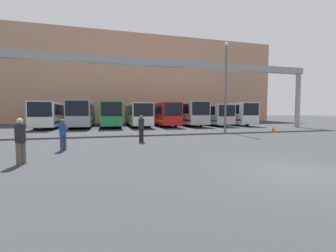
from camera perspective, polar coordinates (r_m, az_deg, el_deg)
The scene contains 16 objects.
ground_plane at distance 8.52m, azimuth 30.53°, elevation -10.48°, with size 200.00×200.00×0.00m, color #2D3033.
building_backdrop at distance 48.61m, azimuth -8.39°, elevation 10.96°, with size 56.40×12.00×16.44m.
overhead_gantry at distance 24.40m, azimuth -1.01°, elevation 13.96°, with size 35.74×0.80×7.45m.
bus_slot_0 at distance 31.83m, azimuth -27.41°, elevation 2.87°, with size 2.54×10.80×3.12m.
bus_slot_1 at distance 31.79m, azimuth -20.87°, elevation 3.21°, with size 2.60×11.82×3.29m.
bus_slot_2 at distance 31.29m, azimuth -14.36°, elevation 3.22°, with size 2.51×11.08×3.18m.
bus_slot_3 at distance 31.50m, azimuth -7.80°, elevation 3.22°, with size 2.55×10.96×3.09m.
bus_slot_4 at distance 32.19m, azimuth -1.45°, elevation 3.33°, with size 2.47×10.98×3.16m.
bus_slot_5 at distance 33.65m, azimuth 4.32°, elevation 3.51°, with size 2.62×11.86×3.35m.
bus_slot_6 at distance 34.48m, azimuth 10.30°, elevation 3.12°, with size 2.59×10.64×2.98m.
bus_slot_7 at distance 36.38m, azimuth 15.25°, elevation 3.31°, with size 2.61×11.10×3.25m.
pedestrian_near_center at distance 15.01m, azimuth -6.81°, elevation -0.42°, with size 0.37×0.37×1.78m.
pedestrian_near_right at distance 12.86m, azimuth -25.14°, elevation -1.81°, with size 0.34×0.34×1.62m.
pedestrian_mid_left at distance 10.23m, azimuth -33.39°, elevation -2.96°, with size 0.37×0.37×1.76m.
traffic_cone at distance 24.17m, azimuth 25.26°, elevation -0.76°, with size 0.46×0.46×0.58m.
lamp_post at distance 22.82m, azimuth 14.48°, elevation 10.30°, with size 0.36×0.36×8.65m.
Camera 1 is at (-5.99, -5.71, 2.00)m, focal length 24.00 mm.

